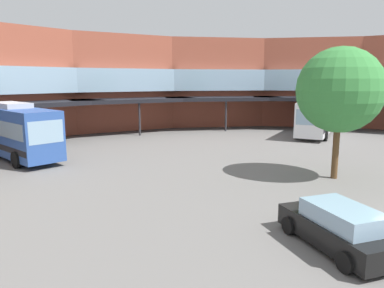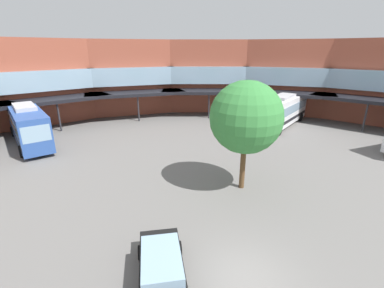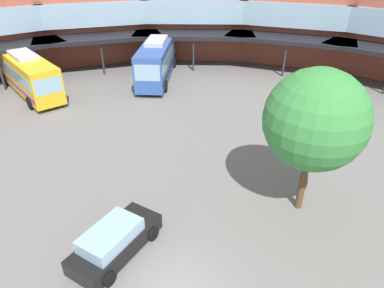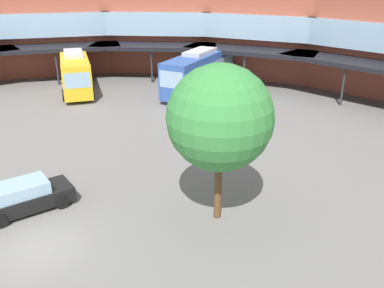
# 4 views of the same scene
# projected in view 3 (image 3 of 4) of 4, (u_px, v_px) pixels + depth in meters

# --- Properties ---
(station_building) EXTENTS (76.55, 38.78, 10.47)m
(station_building) POSITION_uv_depth(u_px,v_px,m) (280.00, 37.00, 28.79)
(station_building) COLOR #9E4C38
(station_building) RESTS_ON ground
(bus_1) EXTENTS (5.79, 11.43, 4.01)m
(bus_1) POSITION_uv_depth(u_px,v_px,m) (157.00, 59.00, 34.44)
(bus_1) COLOR #2D519E
(bus_1) RESTS_ON ground
(bus_3) EXTENTS (10.67, 7.42, 3.75)m
(bus_3) POSITION_uv_depth(u_px,v_px,m) (28.00, 73.00, 30.89)
(bus_3) COLOR gold
(bus_3) RESTS_ON ground
(parked_car) EXTENTS (2.61, 4.65, 1.53)m
(parked_car) POSITION_uv_depth(u_px,v_px,m) (115.00, 241.00, 14.84)
(parked_car) COLOR black
(parked_car) RESTS_ON ground
(plaza_tree) EXTENTS (4.77, 4.77, 7.46)m
(plaza_tree) POSITION_uv_depth(u_px,v_px,m) (315.00, 120.00, 15.39)
(plaza_tree) COLOR brown
(plaza_tree) RESTS_ON ground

